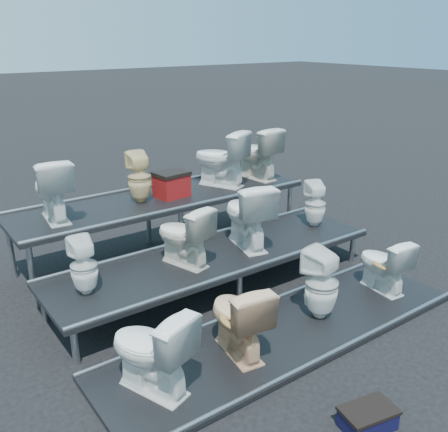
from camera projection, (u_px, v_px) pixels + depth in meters
ground at (216, 288)px, 6.28m from camera, size 80.00×80.00×0.00m
tier_front at (286, 333)px, 5.28m from camera, size 4.20×1.20×0.06m
tier_mid at (216, 271)px, 6.21m from camera, size 4.20×1.20×0.46m
tier_back at (164, 226)px, 7.13m from camera, size 4.20×1.20×0.86m
toilet_0 at (151, 350)px, 4.26m from camera, size 0.70×0.90×0.81m
toilet_1 at (238, 317)px, 4.79m from camera, size 0.54×0.82×0.78m
toilet_2 at (322, 284)px, 5.41m from camera, size 0.41×0.42×0.80m
toilet_3 at (383, 264)px, 6.01m from camera, size 0.44×0.70×0.68m
toilet_4 at (84, 266)px, 5.11m from camera, size 0.30×0.30×0.62m
toilet_5 at (184, 235)px, 5.75m from camera, size 0.58×0.79×0.72m
toilet_6 at (247, 214)px, 6.24m from camera, size 0.66×0.92×0.85m
toilet_7 at (315, 204)px, 6.94m from camera, size 0.38×0.38×0.64m
toilet_8 at (52, 189)px, 6.02m from camera, size 0.51×0.80×0.77m
toilet_9 at (139, 177)px, 6.68m from camera, size 0.35×0.36×0.69m
toilet_10 at (220, 158)px, 7.38m from camera, size 0.76×0.94×0.83m
toilet_11 at (257, 153)px, 7.77m from camera, size 0.51×0.83×0.81m
red_crate at (172, 186)px, 6.96m from camera, size 0.46×0.39×0.31m
step_stool at (368, 420)px, 4.03m from camera, size 0.47×0.34×0.15m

